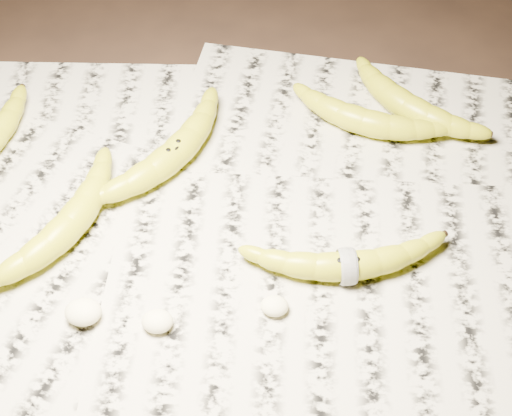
# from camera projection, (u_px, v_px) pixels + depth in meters

# --- Properties ---
(ground) EXTENTS (3.00, 3.00, 0.00)m
(ground) POSITION_uv_depth(u_px,v_px,m) (252.00, 238.00, 0.79)
(ground) COLOR black
(ground) RESTS_ON ground
(newspaper_patch) EXTENTS (0.90, 0.70, 0.01)m
(newspaper_patch) POSITION_uv_depth(u_px,v_px,m) (223.00, 223.00, 0.80)
(newspaper_patch) COLOR #BDB8A2
(newspaper_patch) RESTS_ON ground
(banana_left_b) EXTENTS (0.13, 0.19, 0.04)m
(banana_left_b) POSITION_uv_depth(u_px,v_px,m) (69.00, 223.00, 0.77)
(banana_left_b) COLOR gold
(banana_left_b) RESTS_ON newspaper_patch
(banana_center) EXTENTS (0.16, 0.20, 0.04)m
(banana_center) POSITION_uv_depth(u_px,v_px,m) (173.00, 153.00, 0.84)
(banana_center) COLOR gold
(banana_center) RESTS_ON newspaper_patch
(banana_taped) EXTENTS (0.20, 0.08, 0.03)m
(banana_taped) POSITION_uv_depth(u_px,v_px,m) (347.00, 264.00, 0.74)
(banana_taped) COLOR gold
(banana_taped) RESTS_ON newspaper_patch
(banana_upper_a) EXTENTS (0.18, 0.11, 0.03)m
(banana_upper_a) POSITION_uv_depth(u_px,v_px,m) (364.00, 119.00, 0.87)
(banana_upper_a) COLOR gold
(banana_upper_a) RESTS_ON newspaper_patch
(banana_upper_b) EXTENTS (0.17, 0.16, 0.04)m
(banana_upper_b) POSITION_uv_depth(u_px,v_px,m) (407.00, 104.00, 0.89)
(banana_upper_b) COLOR gold
(banana_upper_b) RESTS_ON newspaper_patch
(measuring_tape) EXTENTS (0.01, 0.04, 0.04)m
(measuring_tape) POSITION_uv_depth(u_px,v_px,m) (347.00, 264.00, 0.74)
(measuring_tape) COLOR white
(measuring_tape) RESTS_ON newspaper_patch
(flesh_chunk_a) EXTENTS (0.04, 0.03, 0.02)m
(flesh_chunk_a) POSITION_uv_depth(u_px,v_px,m) (82.00, 310.00, 0.71)
(flesh_chunk_a) COLOR #F9F3C1
(flesh_chunk_a) RESTS_ON newspaper_patch
(flesh_chunk_b) EXTENTS (0.03, 0.03, 0.02)m
(flesh_chunk_b) POSITION_uv_depth(u_px,v_px,m) (157.00, 319.00, 0.70)
(flesh_chunk_b) COLOR #F9F3C1
(flesh_chunk_b) RESTS_ON newspaper_patch
(flesh_chunk_c) EXTENTS (0.03, 0.02, 0.02)m
(flesh_chunk_c) POSITION_uv_depth(u_px,v_px,m) (275.00, 304.00, 0.72)
(flesh_chunk_c) COLOR #F9F3C1
(flesh_chunk_c) RESTS_ON newspaper_patch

